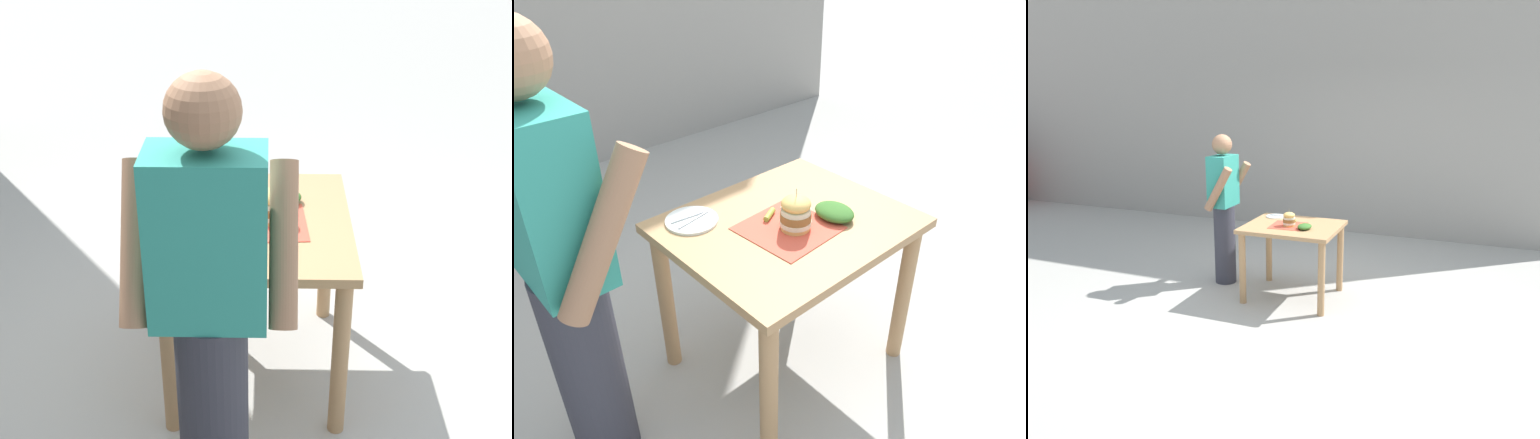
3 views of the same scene
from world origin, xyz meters
TOP-DOWN VIEW (x-y plane):
  - ground_plane at (0.00, 0.00)m, footprint 80.00×80.00m
  - patio_table at (0.00, 0.00)m, footprint 0.81×0.96m
  - serving_paper at (-0.04, 0.04)m, footprint 0.36×0.36m
  - sandwich at (-0.06, 0.02)m, footprint 0.13×0.13m
  - pickle_spear at (0.07, 0.04)m, footprint 0.06×0.09m
  - side_plate_with_forks at (0.27, 0.30)m, footprint 0.22×0.22m
  - side_salad at (-0.11, -0.16)m, footprint 0.18×0.14m
  - diner_across_table at (0.13, 0.87)m, footprint 0.55×0.35m
  - building_wall at (2.88, 1.81)m, footprint 0.30×10.00m

SIDE VIEW (x-z plane):
  - ground_plane at x=0.00m, z-range 0.00..0.00m
  - patio_table at x=0.00m, z-range 0.25..1.04m
  - serving_paper at x=-0.04m, z-range 0.79..0.80m
  - side_plate_with_forks at x=0.27m, z-range 0.79..0.81m
  - pickle_spear at x=0.07m, z-range 0.80..0.82m
  - side_salad at x=-0.11m, z-range 0.79..0.85m
  - sandwich at x=-0.06m, z-range 0.78..0.96m
  - diner_across_table at x=0.13m, z-range 0.04..1.73m
  - building_wall at x=2.88m, z-range 0.00..5.32m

